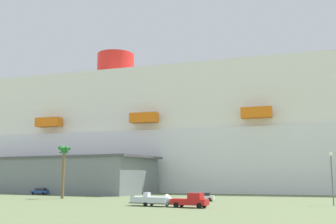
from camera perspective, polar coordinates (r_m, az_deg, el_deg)
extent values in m
plane|color=#66754C|center=(104.94, 5.01, -11.46)|extent=(600.00, 600.00, 0.00)
cube|color=white|center=(130.20, 6.22, -7.01)|extent=(229.64, 48.08, 17.83)
cube|color=white|center=(130.94, 6.15, -2.48)|extent=(202.16, 43.75, 2.87)
cube|color=white|center=(132.28, 4.19, -1.32)|extent=(193.05, 42.81, 2.87)
cube|color=white|center=(133.83, 2.28, -0.18)|extent=(186.26, 41.93, 2.87)
cube|color=white|center=(135.57, 0.42, 0.93)|extent=(178.71, 40.95, 2.87)
cube|color=white|center=(137.50, -1.40, 2.01)|extent=(168.08, 39.46, 2.87)
cube|color=white|center=(139.62, -3.16, 3.05)|extent=(162.70, 38.40, 2.87)
cube|color=white|center=(141.91, -4.88, 4.06)|extent=(157.77, 37.69, 2.87)
cylinder|color=red|center=(146.10, -7.33, 6.19)|extent=(13.63, 13.63, 9.32)
cube|color=orange|center=(132.72, -16.33, -1.38)|extent=(8.16, 3.62, 2.80)
cube|color=orange|center=(117.84, -3.37, -0.82)|extent=(8.16, 3.62, 2.80)
cube|color=orange|center=(110.45, 12.26, -0.09)|extent=(8.16, 3.62, 2.80)
cube|color=slate|center=(123.33, -16.55, -8.58)|extent=(63.12, 24.65, 9.28)
cube|color=#4C4C51|center=(123.43, -16.44, -6.29)|extent=(65.64, 25.63, 0.60)
cube|color=red|center=(63.18, 3.04, -12.43)|extent=(5.77, 2.53, 0.90)
cube|color=red|center=(62.73, 3.89, -11.62)|extent=(2.18, 2.03, 0.90)
cube|color=#26333F|center=(62.48, 4.47, -11.71)|extent=(0.26, 1.68, 0.63)
cylinder|color=black|center=(63.38, 5.08, -12.80)|extent=(0.82, 0.36, 0.80)
cylinder|color=black|center=(61.53, 4.38, -12.93)|extent=(0.82, 0.36, 0.80)
cylinder|color=black|center=(64.85, 1.91, -12.74)|extent=(0.82, 0.36, 0.80)
cylinder|color=black|center=(63.04, 1.14, -12.86)|extent=(0.82, 0.36, 0.80)
cube|color=#595960|center=(66.18, -2.47, -12.60)|extent=(7.08, 2.59, 0.16)
cube|color=#595960|center=(64.31, 0.80, -12.72)|extent=(2.27, 0.34, 0.10)
cylinder|color=black|center=(67.28, -2.26, -12.67)|extent=(0.66, 0.28, 0.64)
cylinder|color=black|center=(65.41, -3.19, -12.77)|extent=(0.66, 0.28, 0.64)
cube|color=silver|center=(66.15, -2.47, -12.14)|extent=(6.47, 2.74, 0.90)
cone|color=silver|center=(64.51, 0.35, -12.23)|extent=(1.38, 2.04, 1.93)
cube|color=silver|center=(66.42, -2.95, -11.43)|extent=(0.89, 1.07, 0.70)
cube|color=black|center=(67.83, -5.00, -12.04)|extent=(0.41, 0.53, 1.10)
cylinder|color=brown|center=(90.41, -14.44, -8.47)|extent=(0.62, 0.62, 9.98)
cone|color=#287233|center=(90.29, -14.13, -5.25)|extent=(1.02, 2.71, 1.67)
cone|color=#287233|center=(90.60, -14.06, -5.26)|extent=(2.11, 2.29, 2.20)
cone|color=#287233|center=(90.87, -14.16, -5.27)|extent=(2.70, 0.89, 1.60)
cone|color=#287233|center=(90.96, -14.32, -5.27)|extent=(2.33, 1.95, 2.27)
cone|color=#287233|center=(90.85, -14.50, -5.25)|extent=(1.14, 2.69, 1.83)
cone|color=#287233|center=(90.46, -14.56, -5.24)|extent=(2.34, 2.11, 2.14)
cone|color=#287233|center=(90.22, -14.45, -5.23)|extent=(2.58, 0.86, 2.01)
cone|color=#287233|center=(90.16, -14.30, -5.24)|extent=(2.51, 2.19, 1.65)
sphere|color=#287233|center=(90.56, -14.32, -5.31)|extent=(1.10, 1.10, 1.10)
cylinder|color=slate|center=(72.06, 21.96, -8.87)|extent=(0.20, 0.20, 7.98)
sphere|color=#F9F2CC|center=(72.14, 21.77, -5.50)|extent=(0.56, 0.56, 0.56)
cube|color=white|center=(79.22, 4.89, -11.81)|extent=(4.44, 2.23, 0.70)
cube|color=#1E232D|center=(79.16, 5.04, -11.36)|extent=(2.55, 1.84, 0.55)
cylinder|color=black|center=(78.63, 3.75, -12.10)|extent=(0.68, 0.29, 0.66)
cylinder|color=black|center=(80.34, 3.99, -12.03)|extent=(0.68, 0.29, 0.66)
cylinder|color=black|center=(78.15, 5.82, -12.10)|extent=(0.68, 0.29, 0.66)
cylinder|color=black|center=(79.88, 6.01, -12.02)|extent=(0.68, 0.29, 0.66)
cube|color=#264C99|center=(111.03, -17.40, -10.60)|extent=(4.78, 1.89, 0.70)
cube|color=#1E232D|center=(110.86, -17.28, -10.28)|extent=(2.68, 1.69, 0.55)
cylinder|color=black|center=(111.30, -18.35, -10.73)|extent=(0.66, 0.22, 0.66)
cylinder|color=black|center=(112.75, -17.74, -10.73)|extent=(0.66, 0.22, 0.66)
cylinder|color=black|center=(109.34, -17.06, -10.83)|extent=(0.66, 0.22, 0.66)
cylinder|color=black|center=(110.81, -16.45, -10.83)|extent=(0.66, 0.22, 0.66)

